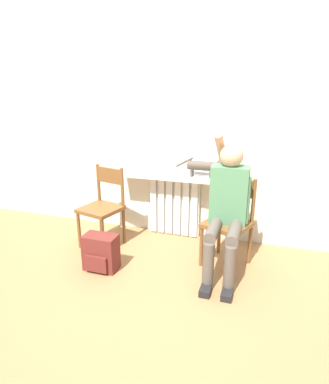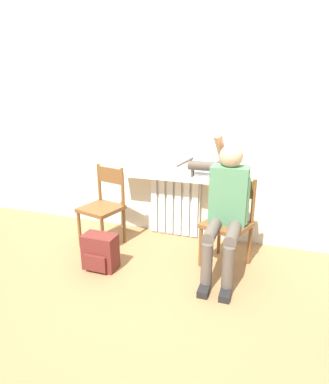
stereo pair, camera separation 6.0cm
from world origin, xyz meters
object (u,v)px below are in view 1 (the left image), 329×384
at_px(chair_left, 103,206).
at_px(person, 227,203).
at_px(cat, 205,166).
at_px(chair_right, 229,221).
at_px(backpack, 101,253).

height_order(chair_left, person, person).
height_order(person, cat, person).
bearing_deg(chair_right, chair_left, -158.77).
bearing_deg(backpack, cat, 48.23).
distance_m(chair_right, person, 0.25).
xyz_separation_m(chair_left, cat, (1.02, 0.41, 0.43)).
bearing_deg(cat, chair_right, -50.56).
bearing_deg(chair_left, backpack, -51.61).
relative_size(chair_right, backpack, 2.50).
relative_size(chair_right, cat, 1.69).
distance_m(chair_left, person, 1.36).
bearing_deg(cat, chair_left, -158.27).
height_order(chair_left, cat, cat).
distance_m(chair_left, backpack, 0.60).
height_order(person, backpack, person).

